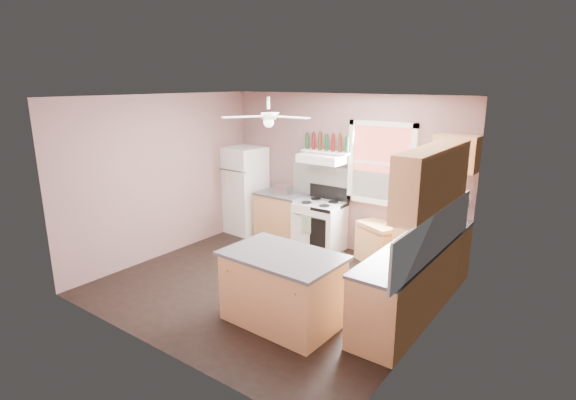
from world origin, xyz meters
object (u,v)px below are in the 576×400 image
Objects in this scene: toaster at (282,190)px; cart at (378,243)px; refrigerator at (244,190)px; island at (283,290)px; stove at (320,226)px.

toaster is 0.42× the size of cart.
refrigerator reaches higher than toaster.
toaster reaches higher than cart.
refrigerator is 3.61m from island.
refrigerator reaches higher than cart.
island is at bearing -68.96° from cart.
island is at bearing -69.65° from stove.
cart is at bearing 2.92° from stove.
toaster reaches higher than island.
refrigerator is 1.95× the size of stove.
refrigerator is at bearing 172.80° from toaster.
refrigerator reaches higher than island.
toaster is 0.21× the size of island.
island is (0.96, -2.36, 0.00)m from stove.
cart is 2.46m from island.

